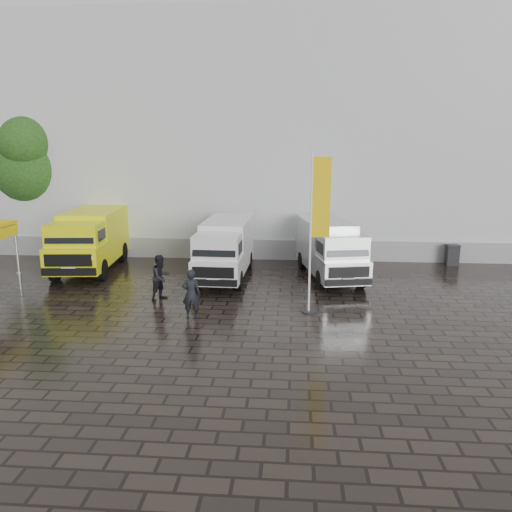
{
  "coord_description": "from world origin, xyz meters",
  "views": [
    {
      "loc": [
        0.53,
        -16.48,
        5.69
      ],
      "look_at": [
        -0.94,
        2.2,
        1.46
      ],
      "focal_mm": 35.0,
      "sensor_mm": 36.0,
      "label": 1
    }
  ],
  "objects": [
    {
      "name": "van_yellow",
      "position": [
        -8.75,
        5.14,
        1.34
      ],
      "size": [
        2.77,
        5.98,
        2.67
      ],
      "primitive_type": null,
      "rotation": [
        0.0,
        0.0,
        0.09
      ],
      "color": "#DCE30B",
      "rests_on": "ground"
    },
    {
      "name": "hall_plinth",
      "position": [
        2.0,
        7.95,
        0.5
      ],
      "size": [
        44.0,
        0.15,
        1.0
      ],
      "primitive_type": "cube",
      "color": "gray",
      "rests_on": "ground"
    },
    {
      "name": "tree",
      "position": [
        -13.4,
        9.35,
        4.68
      ],
      "size": [
        4.06,
        4.13,
        7.29
      ],
      "color": "black",
      "rests_on": "ground"
    },
    {
      "name": "person_tent",
      "position": [
        -4.38,
        1.04,
        0.85
      ],
      "size": [
        0.99,
        1.04,
        1.7
      ],
      "primitive_type": "imported",
      "rotation": [
        0.0,
        0.0,
        1.0
      ],
      "color": "black",
      "rests_on": "ground"
    },
    {
      "name": "van_silver",
      "position": [
        2.05,
        4.7,
        1.21
      ],
      "size": [
        2.94,
        5.83,
        2.41
      ],
      "primitive_type": null,
      "rotation": [
        0.0,
        0.0,
        0.2
      ],
      "color": "#BABDC0",
      "rests_on": "ground"
    },
    {
      "name": "van_white",
      "position": [
        -2.44,
        4.29,
        1.22
      ],
      "size": [
        2.0,
        5.66,
        2.44
      ],
      "primitive_type": null,
      "rotation": [
        0.0,
        0.0,
        -0.02
      ],
      "color": "silver",
      "rests_on": "ground"
    },
    {
      "name": "person_front",
      "position": [
        -2.84,
        -0.91,
        0.84
      ],
      "size": [
        0.63,
        0.44,
        1.67
      ],
      "primitive_type": "imported",
      "rotation": [
        0.0,
        0.0,
        3.2
      ],
      "color": "black",
      "rests_on": "ground"
    },
    {
      "name": "ground",
      "position": [
        0.0,
        0.0,
        0.0
      ],
      "size": [
        120.0,
        120.0,
        0.0
      ],
      "primitive_type": "plane",
      "color": "black",
      "rests_on": "ground"
    },
    {
      "name": "wheelie_bin",
      "position": [
        8.07,
        7.46,
        0.49
      ],
      "size": [
        0.6,
        0.6,
        0.99
      ],
      "primitive_type": "cube",
      "rotation": [
        0.0,
        0.0,
        -0.01
      ],
      "color": "black",
      "rests_on": "ground"
    },
    {
      "name": "flagpole",
      "position": [
        1.25,
        0.02,
        3.11
      ],
      "size": [
        0.88,
        0.5,
        5.5
      ],
      "color": "black",
      "rests_on": "ground"
    },
    {
      "name": "exhibition_hall",
      "position": [
        2.0,
        16.0,
        6.0
      ],
      "size": [
        44.0,
        16.0,
        12.0
      ],
      "primitive_type": "cube",
      "color": "silver",
      "rests_on": "ground"
    }
  ]
}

